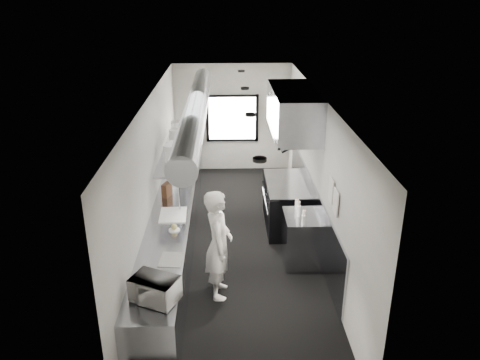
{
  "coord_description": "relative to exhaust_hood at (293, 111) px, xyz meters",
  "views": [
    {
      "loc": [
        -0.18,
        -7.95,
        4.55
      ],
      "look_at": [
        0.07,
        -0.2,
        1.38
      ],
      "focal_mm": 35.36,
      "sensor_mm": 36.0,
      "label": 1
    }
  ],
  "objects": [
    {
      "name": "squeeze_bottle_e",
      "position": [
        -0.03,
        -1.12,
        -1.4
      ],
      "size": [
        0.06,
        0.06,
        0.19
      ],
      "primitive_type": "cylinder",
      "rotation": [
        0.0,
        0.0,
        0.04
      ],
      "color": "white",
      "rests_on": "bottle_station"
    },
    {
      "name": "knife_block",
      "position": [
        -2.39,
        -0.49,
        -1.36
      ],
      "size": [
        0.18,
        0.26,
        0.26
      ],
      "primitive_type": "cube",
      "rotation": [
        0.0,
        0.0,
        -0.35
      ],
      "color": "brown",
      "rests_on": "prep_counter"
    },
    {
      "name": "wall_right",
      "position": [
        0.4,
        -0.7,
        -0.99
      ],
      "size": [
        0.02,
        8.0,
        2.8
      ],
      "primitive_type": "cube",
      "color": "beige",
      "rests_on": "floor"
    },
    {
      "name": "wall_left",
      "position": [
        -2.6,
        -0.7,
        -0.99
      ],
      "size": [
        0.02,
        8.0,
        2.8
      ],
      "primitive_type": "cube",
      "color": "beige",
      "rests_on": "floor"
    },
    {
      "name": "squeeze_bottle_b",
      "position": [
        0.03,
        -1.53,
        -1.41
      ],
      "size": [
        0.07,
        0.07,
        0.17
      ],
      "primitive_type": "cylinder",
      "rotation": [
        0.0,
        0.0,
        0.28
      ],
      "color": "white",
      "rests_on": "bottle_station"
    },
    {
      "name": "plate_stack_c",
      "position": [
        -2.29,
        0.54,
        -0.65
      ],
      "size": [
        0.27,
        0.27,
        0.33
      ],
      "primitive_type": "cylinder",
      "rotation": [
        0.0,
        0.0,
        -0.15
      ],
      "color": "white",
      "rests_on": "pass_shelf"
    },
    {
      "name": "service_window",
      "position": [
        -1.1,
        3.26,
        -0.99
      ],
      "size": [
        1.36,
        0.05,
        1.25
      ],
      "color": "white",
      "rests_on": "wall_back"
    },
    {
      "name": "ceiling",
      "position": [
        -1.1,
        -0.7,
        0.41
      ],
      "size": [
        3.0,
        8.0,
        0.01
      ],
      "primitive_type": "cube",
      "color": "silver",
      "rests_on": "wall_back"
    },
    {
      "name": "small_plate",
      "position": [
        -2.12,
        -1.85,
        -1.48
      ],
      "size": [
        0.19,
        0.19,
        0.02
      ],
      "primitive_type": "cylinder",
      "rotation": [
        0.0,
        0.0,
        0.03
      ],
      "color": "white",
      "rests_on": "prep_counter"
    },
    {
      "name": "wall_cladding",
      "position": [
        0.38,
        -0.4,
        -1.84
      ],
      "size": [
        0.03,
        5.5,
        1.1
      ],
      "primitive_type": "cube",
      "color": "#9699A3",
      "rests_on": "wall_right"
    },
    {
      "name": "far_work_table",
      "position": [
        -2.25,
        2.5,
        -1.94
      ],
      "size": [
        0.7,
        1.2,
        0.9
      ],
      "primitive_type": "cube",
      "color": "#9699A3",
      "rests_on": "floor"
    },
    {
      "name": "plate_stack_a",
      "position": [
        -2.28,
        -0.41,
        -0.66
      ],
      "size": [
        0.35,
        0.35,
        0.31
      ],
      "primitive_type": "cylinder",
      "rotation": [
        0.0,
        0.0,
        0.37
      ],
      "color": "white",
      "rests_on": "pass_shelf"
    },
    {
      "name": "newspaper",
      "position": [
        -2.08,
        -2.75,
        -1.49
      ],
      "size": [
        0.36,
        0.43,
        0.01
      ],
      "primitive_type": "cube",
      "rotation": [
        0.0,
        0.0,
        -0.09
      ],
      "color": "silver",
      "rests_on": "prep_counter"
    },
    {
      "name": "pass_shelf",
      "position": [
        -2.29,
        0.3,
        -0.86
      ],
      "size": [
        0.45,
        3.0,
        0.68
      ],
      "color": "#9699A3",
      "rests_on": "prep_counter"
    },
    {
      "name": "prep_counter",
      "position": [
        -2.25,
        -1.2,
        -1.94
      ],
      "size": [
        0.7,
        6.0,
        0.9
      ],
      "primitive_type": "cube",
      "color": "#9699A3",
      "rests_on": "floor"
    },
    {
      "name": "plate_stack_b",
      "position": [
        -2.27,
        -0.13,
        -0.68
      ],
      "size": [
        0.23,
        0.23,
        0.29
      ],
      "primitive_type": "cylinder",
      "rotation": [
        0.0,
        0.0,
        0.05
      ],
      "color": "white",
      "rests_on": "pass_shelf"
    },
    {
      "name": "hvac_duct",
      "position": [
        -1.8,
        -0.3,
        0.16
      ],
      "size": [
        0.4,
        6.4,
        0.4
      ],
      "primitive_type": "cylinder",
      "rotation": [
        1.57,
        0.0,
        0.0
      ],
      "color": "gray",
      "rests_on": "ceiling"
    },
    {
      "name": "wall_back",
      "position": [
        -1.1,
        3.3,
        -0.99
      ],
      "size": [
        3.0,
        0.02,
        2.8
      ],
      "primitive_type": "cube",
      "color": "beige",
      "rests_on": "floor"
    },
    {
      "name": "squeeze_bottle_a",
      "position": [
        -0.01,
        -1.73,
        -1.4
      ],
      "size": [
        0.07,
        0.07,
        0.17
      ],
      "primitive_type": "cylinder",
      "rotation": [
        0.0,
        0.0,
        0.2
      ],
      "color": "white",
      "rests_on": "bottle_station"
    },
    {
      "name": "deli_tub_b",
      "position": [
        -2.39,
        -3.2,
        -1.44
      ],
      "size": [
        0.14,
        0.14,
        0.1
      ],
      "primitive_type": "cylinder",
      "rotation": [
        0.0,
        0.0,
        -0.01
      ],
      "color": "silver",
      "rests_on": "prep_counter"
    },
    {
      "name": "bottle_station",
      "position": [
        0.05,
        -1.4,
        -1.94
      ],
      "size": [
        0.65,
        0.8,
        0.9
      ],
      "primitive_type": "cube",
      "color": "#9699A3",
      "rests_on": "floor"
    },
    {
      "name": "notice_sheet_b",
      "position": [
        0.37,
        -2.25,
        -0.84
      ],
      "size": [
        0.02,
        0.28,
        0.38
      ],
      "primitive_type": "cube",
      "color": "silver",
      "rests_on": "wall_right"
    },
    {
      "name": "notice_sheet_a",
      "position": [
        0.37,
        -1.9,
        -0.79
      ],
      "size": [
        0.02,
        0.28,
        0.38
      ],
      "primitive_type": "cube",
      "color": "silver",
      "rests_on": "wall_right"
    },
    {
      "name": "microwave",
      "position": [
        -2.18,
        -3.69,
        -1.33
      ],
      "size": [
        0.65,
        0.59,
        0.32
      ],
      "primitive_type": "imported",
      "rotation": [
        0.0,
        0.0,
        -0.43
      ],
      "color": "silver",
      "rests_on": "prep_counter"
    },
    {
      "name": "wall_front",
      "position": [
        -1.1,
        -4.7,
        -0.99
      ],
      "size": [
        3.0,
        0.02,
        2.8
      ],
      "primitive_type": "cube",
      "color": "beige",
      "rests_on": "floor"
    },
    {
      "name": "pastry",
      "position": [
        -2.12,
        -1.85,
        -1.43
      ],
      "size": [
        0.1,
        0.1,
        0.1
      ],
      "primitive_type": "sphere",
      "color": "tan",
      "rests_on": "small_plate"
    },
    {
      "name": "exhaust_hood",
      "position": [
        0.0,
        0.0,
        0.0
      ],
      "size": [
        0.81,
        2.2,
        0.88
      ],
      "color": "#9699A3",
      "rests_on": "ceiling"
    },
    {
      "name": "deli_tub_a",
      "position": [
        -2.42,
        -3.16,
        -1.44
      ],
      "size": [
        0.17,
        0.17,
        0.1
      ],
      "primitive_type": "cylinder",
      "rotation": [
        0.0,
        0.0,
        0.24
      ],
      "color": "silver",
      "rests_on": "prep_counter"
    },
    {
      "name": "squeeze_bottle_d",
      "position": [
        -0.02,
        -1.24,
        -1.39
      ],
      "size": [
        0.08,
        0.08,
        0.2
      ],
      "primitive_type": "cylinder",
      "rotation": [
        0.0,
        0.0,
        0.24
      ],
      "color": "white",
      "rests_on": "bottle_station"
    },
    {
      "name": "cutting_board",
      "position": [
        -2.2,
        -1.31,
        -1.48
      ],
      "size": [
        0.47,
        0.62,
        0.02
      ],
      "primitive_type": "cube",
      "rotation": [
        0.0,
        0.0,
        0.03
      ],
      "color": "white",
      "rests_on": "prep_counter"
    },
    {
      "name": "line_cook",
      "position": [
        -1.4,
        -2.32,
        -1.5
      ],
      "size": [
        0.44,
        0.66,
        1.79
      ],
      "primitive_type": "imported",
      "rotation": [
        0.0,
        0.0,
        1.59
      ],
      "color": "white",
      "rests_on": "floor"
    },
    {
      "name": "squeeze_bottle_c",
      "position": [
        -0.04,
        -1.41,
        -1.39
      ],
      "size": [
        0.09,
        0.09,
        0.19
      ],
      "primitive_type": "cylinder",
      "rotation": [
        0.0,
        0.0,
        0.43
      ],
      "color": "white",
      "rests_on": "bottle_station"
    },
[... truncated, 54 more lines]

